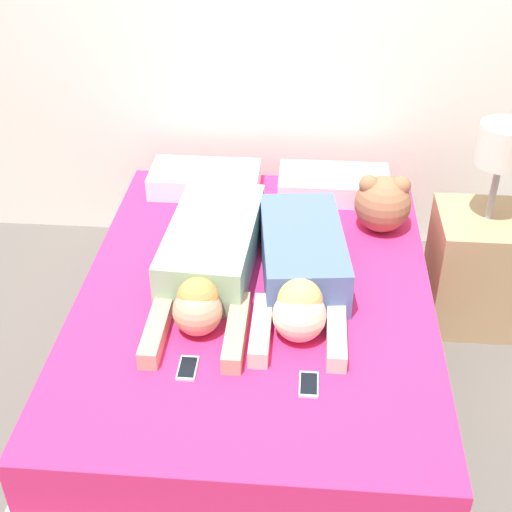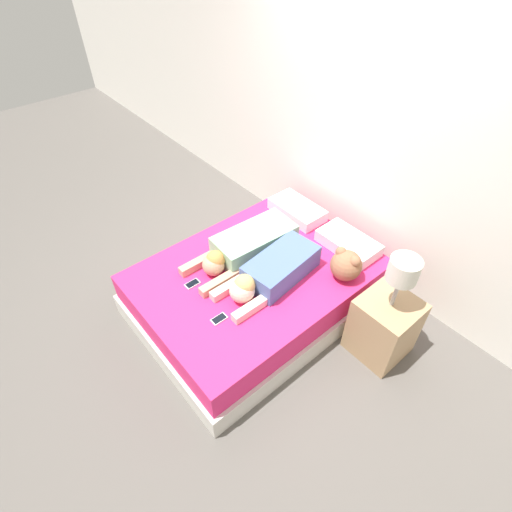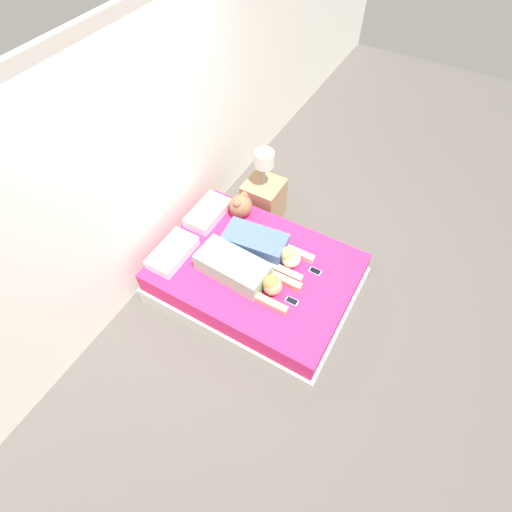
{
  "view_description": "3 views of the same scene",
  "coord_description": "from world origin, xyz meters",
  "px_view_note": "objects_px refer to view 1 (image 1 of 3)",
  "views": [
    {
      "loc": [
        0.19,
        -2.31,
        2.18
      ],
      "look_at": [
        0.0,
        0.0,
        0.61
      ],
      "focal_mm": 50.0,
      "sensor_mm": 36.0,
      "label": 1
    },
    {
      "loc": [
        1.8,
        -1.52,
        2.81
      ],
      "look_at": [
        0.0,
        0.0,
        0.61
      ],
      "focal_mm": 28.0,
      "sensor_mm": 36.0,
      "label": 2
    },
    {
      "loc": [
        -2.05,
        -1.18,
        3.68
      ],
      "look_at": [
        0.0,
        0.0,
        0.61
      ],
      "focal_mm": 28.0,
      "sensor_mm": 36.0,
      "label": 3
    }
  ],
  "objects_px": {
    "bed": "(256,331)",
    "nightstand": "(479,260)",
    "cell_phone_right": "(309,384)",
    "pillow_head_left": "(205,180)",
    "cell_phone_left": "(188,368)",
    "plush_toy": "(383,202)",
    "person_right": "(302,269)",
    "pillow_head_right": "(334,185)",
    "person_left": "(210,258)"
  },
  "relations": [
    {
      "from": "person_left",
      "to": "cell_phone_left",
      "type": "distance_m",
      "value": 0.56
    },
    {
      "from": "pillow_head_right",
      "to": "cell_phone_right",
      "type": "distance_m",
      "value": 1.34
    },
    {
      "from": "cell_phone_left",
      "to": "plush_toy",
      "type": "height_order",
      "value": "plush_toy"
    },
    {
      "from": "nightstand",
      "to": "cell_phone_right",
      "type": "bearing_deg",
      "value": -127.19
    },
    {
      "from": "person_left",
      "to": "cell_phone_left",
      "type": "bearing_deg",
      "value": -90.72
    },
    {
      "from": "bed",
      "to": "pillow_head_left",
      "type": "distance_m",
      "value": 0.9
    },
    {
      "from": "bed",
      "to": "nightstand",
      "type": "relative_size",
      "value": 2.0
    },
    {
      "from": "bed",
      "to": "cell_phone_left",
      "type": "bearing_deg",
      "value": -111.63
    },
    {
      "from": "pillow_head_right",
      "to": "cell_phone_right",
      "type": "bearing_deg",
      "value": -94.0
    },
    {
      "from": "person_right",
      "to": "plush_toy",
      "type": "xyz_separation_m",
      "value": [
        0.35,
        0.49,
        0.04
      ]
    },
    {
      "from": "pillow_head_left",
      "to": "cell_phone_left",
      "type": "relative_size",
      "value": 4.45
    },
    {
      "from": "pillow_head_right",
      "to": "nightstand",
      "type": "distance_m",
      "value": 0.77
    },
    {
      "from": "pillow_head_left",
      "to": "pillow_head_right",
      "type": "distance_m",
      "value": 0.64
    },
    {
      "from": "person_left",
      "to": "plush_toy",
      "type": "distance_m",
      "value": 0.85
    },
    {
      "from": "nightstand",
      "to": "person_left",
      "type": "bearing_deg",
      "value": -160.63
    },
    {
      "from": "bed",
      "to": "cell_phone_left",
      "type": "relative_size",
      "value": 16.56
    },
    {
      "from": "person_right",
      "to": "cell_phone_left",
      "type": "height_order",
      "value": "person_right"
    },
    {
      "from": "pillow_head_left",
      "to": "nightstand",
      "type": "distance_m",
      "value": 1.36
    },
    {
      "from": "person_left",
      "to": "person_right",
      "type": "relative_size",
      "value": 1.11
    },
    {
      "from": "pillow_head_left",
      "to": "person_left",
      "type": "bearing_deg",
      "value": -80.35
    },
    {
      "from": "cell_phone_right",
      "to": "person_left",
      "type": "bearing_deg",
      "value": 124.91
    },
    {
      "from": "person_right",
      "to": "cell_phone_left",
      "type": "relative_size",
      "value": 7.72
    },
    {
      "from": "person_right",
      "to": "cell_phone_right",
      "type": "xyz_separation_m",
      "value": [
        0.04,
        -0.55,
        -0.09
      ]
    },
    {
      "from": "bed",
      "to": "pillow_head_left",
      "type": "relative_size",
      "value": 3.72
    },
    {
      "from": "bed",
      "to": "cell_phone_right",
      "type": "xyz_separation_m",
      "value": [
        0.22,
        -0.55,
        0.24
      ]
    },
    {
      "from": "nightstand",
      "to": "bed",
      "type": "bearing_deg",
      "value": -154.87
    },
    {
      "from": "pillow_head_left",
      "to": "cell_phone_left",
      "type": "height_order",
      "value": "pillow_head_left"
    },
    {
      "from": "person_right",
      "to": "cell_phone_left",
      "type": "bearing_deg",
      "value": -127.15
    },
    {
      "from": "pillow_head_left",
      "to": "person_right",
      "type": "distance_m",
      "value": 0.93
    },
    {
      "from": "pillow_head_right",
      "to": "person_left",
      "type": "bearing_deg",
      "value": -124.52
    },
    {
      "from": "cell_phone_right",
      "to": "nightstand",
      "type": "xyz_separation_m",
      "value": [
        0.77,
        1.01,
        -0.14
      ]
    },
    {
      "from": "cell_phone_left",
      "to": "nightstand",
      "type": "height_order",
      "value": "nightstand"
    },
    {
      "from": "person_right",
      "to": "pillow_head_left",
      "type": "bearing_deg",
      "value": 122.3
    },
    {
      "from": "bed",
      "to": "pillow_head_left",
      "type": "height_order",
      "value": "pillow_head_left"
    },
    {
      "from": "cell_phone_left",
      "to": "plush_toy",
      "type": "distance_m",
      "value": 1.24
    },
    {
      "from": "pillow_head_right",
      "to": "plush_toy",
      "type": "relative_size",
      "value": 2.0
    },
    {
      "from": "person_right",
      "to": "plush_toy",
      "type": "bearing_deg",
      "value": 54.79
    },
    {
      "from": "person_left",
      "to": "person_right",
      "type": "height_order",
      "value": "person_right"
    },
    {
      "from": "person_right",
      "to": "cell_phone_right",
      "type": "distance_m",
      "value": 0.56
    },
    {
      "from": "bed",
      "to": "pillow_head_left",
      "type": "xyz_separation_m",
      "value": [
        -0.32,
        0.79,
        0.29
      ]
    },
    {
      "from": "bed",
      "to": "cell_phone_right",
      "type": "relative_size",
      "value": 16.56
    },
    {
      "from": "cell_phone_left",
      "to": "nightstand",
      "type": "distance_m",
      "value": 1.54
    },
    {
      "from": "plush_toy",
      "to": "nightstand",
      "type": "relative_size",
      "value": 0.27
    },
    {
      "from": "cell_phone_right",
      "to": "person_right",
      "type": "bearing_deg",
      "value": 94.5
    },
    {
      "from": "person_left",
      "to": "person_right",
      "type": "xyz_separation_m",
      "value": [
        0.37,
        -0.05,
        0.0
      ]
    },
    {
      "from": "cell_phone_left",
      "to": "plush_toy",
      "type": "bearing_deg",
      "value": 53.8
    },
    {
      "from": "pillow_head_right",
      "to": "bed",
      "type": "bearing_deg",
      "value": -111.92
    },
    {
      "from": "pillow_head_right",
      "to": "person_right",
      "type": "distance_m",
      "value": 0.8
    },
    {
      "from": "cell_phone_left",
      "to": "person_right",
      "type": "bearing_deg",
      "value": 52.85
    },
    {
      "from": "pillow_head_left",
      "to": "bed",
      "type": "bearing_deg",
      "value": -68.08
    }
  ]
}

